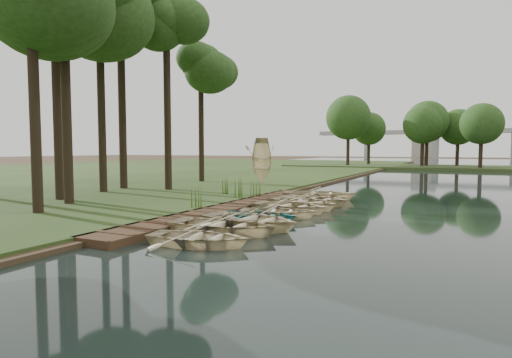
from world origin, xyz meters
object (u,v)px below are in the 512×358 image
at_px(rowboat_0, 199,235).
at_px(stored_rowboat, 261,179).
at_px(boardwalk, 228,209).
at_px(rowboat_1, 222,223).
at_px(rowboat_2, 250,217).

bearing_deg(rowboat_0, stored_rowboat, 10.39).
xyz_separation_m(boardwalk, stored_rowboat, (-3.84, 11.53, 0.50)).
height_order(rowboat_0, rowboat_1, rowboat_1).
xyz_separation_m(rowboat_0, rowboat_1, (-0.22, 1.74, 0.07)).
distance_m(rowboat_0, rowboat_2, 3.11).
relative_size(boardwalk, rowboat_2, 4.25).
xyz_separation_m(rowboat_0, stored_rowboat, (-6.51, 17.93, 0.28)).
relative_size(boardwalk, stored_rowboat, 4.72).
relative_size(rowboat_1, rowboat_2, 0.99).
height_order(rowboat_1, stored_rowboat, stored_rowboat).
xyz_separation_m(boardwalk, rowboat_2, (2.76, -3.29, 0.29)).
bearing_deg(rowboat_0, boardwalk, 13.09).
distance_m(boardwalk, rowboat_1, 5.28).
bearing_deg(stored_rowboat, rowboat_1, -121.21).
xyz_separation_m(rowboat_1, rowboat_2, (0.31, 1.38, 0.00)).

